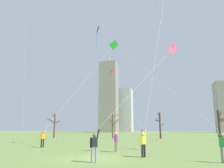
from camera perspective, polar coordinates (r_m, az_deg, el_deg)
ground_plane at (r=14.94m, az=-5.29°, el=-18.84°), size 400.00×400.00×0.00m
kite_flyer_foreground_left_red at (r=22.55m, az=6.34°, el=-10.16°), size 5.42×9.79×10.74m
kite_flyer_far_back_green at (r=25.32m, az=-12.50°, el=-6.72°), size 6.70×8.61×14.52m
kite_flyer_midfield_center_pink at (r=13.32m, az=-0.58°, el=-11.07°), size 5.65×5.10×8.66m
kite_flyer_midfield_right_blue at (r=16.44m, az=15.36°, el=-3.45°), size 11.25×11.74×15.09m
kite_flyer_midfield_left_orange at (r=17.36m, az=10.44°, el=0.03°), size 3.39×7.46×18.74m
bystander_watching_nearby at (r=18.67m, az=1.05°, el=-14.67°), size 0.27×0.50×1.62m
distant_kite_drifting_left_yellow at (r=39.61m, az=-21.88°, el=13.42°), size 3.16×2.31×20.39m
distant_kite_drifting_right_purple at (r=37.26m, az=11.26°, el=18.87°), size 1.64×2.34×23.19m
distant_kite_high_overhead_white at (r=43.91m, az=12.58°, el=14.30°), size 2.06×1.72×23.66m
bare_tree_leftmost at (r=48.54m, az=-14.98°, el=-10.32°), size 2.81×2.57×5.14m
bare_tree_center at (r=46.23m, az=26.44°, el=-9.28°), size 1.48×1.55×5.42m
bare_tree_far_right_edge at (r=44.03m, az=12.52°, el=-10.47°), size 1.92×1.99×5.07m
bare_tree_right_of_center at (r=44.73m, az=0.22°, el=-10.72°), size 3.38×2.30×5.00m
skyline_slender_spire at (r=126.53m, az=-0.84°, el=-3.31°), size 9.89×9.33×45.89m
skyline_mid_tower_left at (r=138.26m, az=3.45°, el=-6.88°), size 9.10×10.00×27.14m
skyline_tall_tower at (r=138.85m, az=26.80°, el=-5.39°), size 5.61×10.89×28.50m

